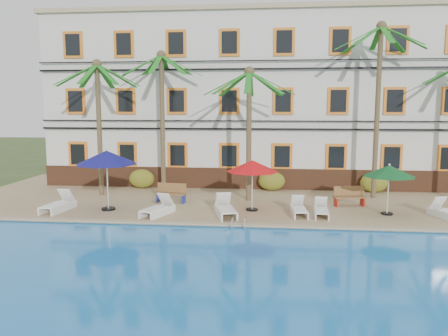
# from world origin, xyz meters

# --- Properties ---
(ground) EXTENTS (100.00, 100.00, 0.00)m
(ground) POSITION_xyz_m (0.00, 0.00, 0.00)
(ground) COLOR #384C23
(ground) RESTS_ON ground
(pool_deck) EXTENTS (30.00, 12.00, 0.25)m
(pool_deck) POSITION_xyz_m (0.00, 5.00, 0.12)
(pool_deck) COLOR tan
(pool_deck) RESTS_ON ground
(swimming_pool) EXTENTS (26.00, 12.00, 0.20)m
(swimming_pool) POSITION_xyz_m (0.00, -7.00, 0.10)
(swimming_pool) COLOR blue
(swimming_pool) RESTS_ON ground
(pool_coping) EXTENTS (30.00, 0.35, 0.06)m
(pool_coping) POSITION_xyz_m (0.00, -0.90, 0.28)
(pool_coping) COLOR tan
(pool_coping) RESTS_ON pool_deck
(hotel_building) EXTENTS (25.40, 6.44, 10.22)m
(hotel_building) POSITION_xyz_m (0.00, 9.98, 5.37)
(hotel_building) COLOR silver
(hotel_building) RESTS_ON pool_deck
(palm_a) EXTENTS (4.48, 4.48, 7.12)m
(palm_a) POSITION_xyz_m (-8.15, 4.46, 4.89)
(palm_a) COLOR brown
(palm_a) RESTS_ON pool_deck
(palm_b) EXTENTS (4.48, 4.48, 7.68)m
(palm_b) POSITION_xyz_m (-5.06, 5.72, 5.22)
(palm_b) COLOR brown
(palm_b) RESTS_ON pool_deck
(palm_c) EXTENTS (4.48, 4.48, 6.63)m
(palm_c) POSITION_xyz_m (-0.25, 3.83, 4.60)
(palm_c) COLOR brown
(palm_c) RESTS_ON pool_deck
(palm_d) EXTENTS (4.48, 4.48, 8.89)m
(palm_d) POSITION_xyz_m (6.18, 5.18, 5.90)
(palm_d) COLOR brown
(palm_d) RESTS_ON pool_deck
(shrub_left) EXTENTS (1.50, 0.90, 1.10)m
(shrub_left) POSITION_xyz_m (-6.57, 6.60, 0.80)
(shrub_left) COLOR #295217
(shrub_left) RESTS_ON pool_deck
(shrub_mid) EXTENTS (1.50, 0.90, 1.10)m
(shrub_mid) POSITION_xyz_m (0.93, 6.60, 0.80)
(shrub_mid) COLOR #295217
(shrub_mid) RESTS_ON pool_deck
(shrub_right) EXTENTS (1.50, 0.90, 1.10)m
(shrub_right) POSITION_xyz_m (6.53, 6.60, 0.80)
(shrub_right) COLOR #295217
(shrub_right) RESTS_ON pool_deck
(umbrella_blue) EXTENTS (2.81, 2.81, 2.80)m
(umbrella_blue) POSITION_xyz_m (-6.55, 1.16, 2.65)
(umbrella_blue) COLOR black
(umbrella_blue) RESTS_ON pool_deck
(umbrella_red) EXTENTS (2.38, 2.38, 2.38)m
(umbrella_red) POSITION_xyz_m (0.01, 1.70, 2.28)
(umbrella_red) COLOR black
(umbrella_red) RESTS_ON pool_deck
(umbrella_green) EXTENTS (2.24, 2.24, 2.25)m
(umbrella_green) POSITION_xyz_m (5.94, 1.54, 2.16)
(umbrella_green) COLOR black
(umbrella_green) RESTS_ON pool_deck
(lounger_a) EXTENTS (0.96, 2.03, 0.92)m
(lounger_a) POSITION_xyz_m (-8.72, 0.75, 0.55)
(lounger_a) COLOR white
(lounger_a) RESTS_ON pool_deck
(lounger_b) EXTENTS (1.28, 2.00, 0.89)m
(lounger_b) POSITION_xyz_m (-4.05, 0.45, 0.54)
(lounger_b) COLOR white
(lounger_b) RESTS_ON pool_deck
(lounger_c) EXTENTS (1.22, 2.11, 0.94)m
(lounger_c) POSITION_xyz_m (-1.10, 0.60, 0.56)
(lounger_c) COLOR white
(lounger_c) RESTS_ON pool_deck
(lounger_d) EXTENTS (0.72, 1.74, 0.80)m
(lounger_d) POSITION_xyz_m (2.08, 1.08, 0.51)
(lounger_d) COLOR white
(lounger_d) RESTS_ON pool_deck
(lounger_e) EXTENTS (0.70, 1.67, 0.77)m
(lounger_e) POSITION_xyz_m (3.03, 1.00, 0.50)
(lounger_e) COLOR white
(lounger_e) RESTS_ON pool_deck
(lounger_f) EXTENTS (1.16, 1.91, 0.85)m
(lounger_f) POSITION_xyz_m (8.25, 1.09, 0.53)
(lounger_f) COLOR white
(lounger_f) RESTS_ON pool_deck
(bench_left) EXTENTS (1.55, 0.67, 0.93)m
(bench_left) POSITION_xyz_m (-4.02, 3.08, 0.72)
(bench_left) COLOR olive
(bench_left) RESTS_ON pool_deck
(bench_right) EXTENTS (1.56, 0.75, 0.93)m
(bench_right) POSITION_xyz_m (4.57, 3.12, 0.72)
(bench_right) COLOR olive
(bench_right) RESTS_ON pool_deck
(pool_ladder) EXTENTS (0.54, 0.74, 0.74)m
(pool_ladder) POSITION_xyz_m (-0.41, -1.00, 0.25)
(pool_ladder) COLOR silver
(pool_ladder) RESTS_ON ground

